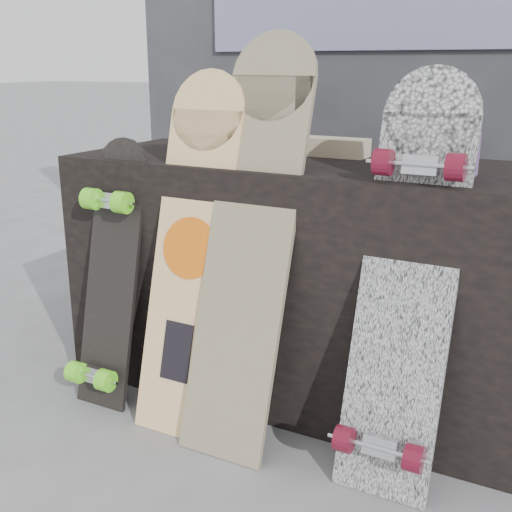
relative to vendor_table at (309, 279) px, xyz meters
The scene contains 10 objects.
ground 0.64m from the vendor_table, 90.00° to the right, with size 60.00×60.00×0.00m, color slate.
vendor_table is the anchor object (origin of this frame).
booth 1.10m from the vendor_table, 90.00° to the left, with size 2.40×0.22×2.20m.
merch_box_purple 0.54m from the vendor_table, behind, with size 0.18×0.12×0.10m, color #523368.
merch_box_small 0.65m from the vendor_table, 12.56° to the right, with size 0.14×0.14×0.12m, color #523368.
merch_box_flat 0.45m from the vendor_table, 78.64° to the left, with size 0.22×0.10×0.06m, color #D1B78C.
longboard_geisha 0.45m from the vendor_table, 127.39° to the right, with size 0.25×0.32×1.09m.
longboard_celtic 0.40m from the vendor_table, 99.16° to the right, with size 0.27×0.40×1.20m.
longboard_cascadia 0.54m from the vendor_table, 37.15° to the right, with size 0.25×0.39×1.10m.
skateboard_dark 0.66m from the vendor_table, 146.81° to the right, with size 0.19×0.29×0.87m.
Camera 1 is at (0.80, -1.40, 1.10)m, focal length 45.00 mm.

